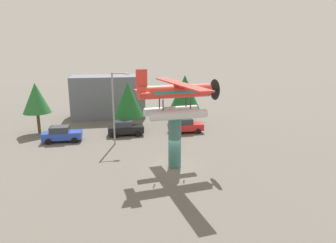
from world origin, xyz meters
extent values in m
plane|color=#605B54|center=(0.00, 0.00, 0.00)|extent=(140.00, 140.00, 0.00)
cylinder|color=#386B66|center=(0.00, 0.00, 2.23)|extent=(1.10, 1.10, 4.46)
cylinder|color=silver|center=(0.13, -0.99, 4.81)|extent=(4.85, 1.32, 0.70)
cylinder|color=#333338|center=(1.26, -0.34, 5.61)|extent=(0.11, 0.11, 0.90)
cylinder|color=#333338|center=(-1.12, -0.65, 5.61)|extent=(0.11, 0.11, 0.90)
cylinder|color=silver|center=(-0.13, 0.99, 4.81)|extent=(4.85, 1.32, 0.70)
cylinder|color=#333338|center=(1.12, 0.65, 5.61)|extent=(0.11, 0.11, 0.90)
cylinder|color=#333338|center=(-1.26, 0.34, 5.61)|extent=(0.11, 0.11, 0.90)
cylinder|color=red|center=(0.00, 0.00, 6.61)|extent=(6.29, 1.90, 1.10)
cube|color=teal|center=(0.20, 0.03, 6.61)|extent=(4.45, 1.70, 0.20)
cone|color=#262628|center=(3.22, 0.43, 6.61)|extent=(0.81, 0.96, 0.88)
cylinder|color=black|center=(3.62, 0.48, 6.61)|extent=(0.28, 1.79, 1.80)
cube|color=red|center=(0.40, 0.05, 7.22)|extent=(2.45, 10.45, 0.12)
cube|color=red|center=(-2.78, -0.37, 6.71)|extent=(1.06, 2.87, 0.10)
cube|color=red|center=(-2.78, -0.37, 7.81)|extent=(0.91, 0.24, 1.30)
cube|color=#2847B7|center=(-10.71, 9.51, 0.72)|extent=(4.20, 1.70, 0.80)
cube|color=#2D333D|center=(-10.96, 9.51, 1.44)|extent=(2.00, 1.56, 0.64)
cylinder|color=black|center=(-9.36, 8.61, 0.32)|extent=(0.64, 0.22, 0.64)
cylinder|color=black|center=(-9.36, 10.41, 0.32)|extent=(0.64, 0.22, 0.64)
cylinder|color=black|center=(-12.06, 8.61, 0.32)|extent=(0.64, 0.22, 0.64)
cylinder|color=black|center=(-12.06, 10.41, 0.32)|extent=(0.64, 0.22, 0.64)
cube|color=black|center=(-3.63, 10.74, 0.72)|extent=(4.20, 1.70, 0.80)
cube|color=#2D333D|center=(-3.88, 10.74, 1.44)|extent=(2.00, 1.56, 0.64)
cylinder|color=black|center=(-2.28, 9.84, 0.32)|extent=(0.64, 0.22, 0.64)
cylinder|color=black|center=(-2.28, 11.64, 0.32)|extent=(0.64, 0.22, 0.64)
cylinder|color=black|center=(-4.98, 9.84, 0.32)|extent=(0.64, 0.22, 0.64)
cylinder|color=black|center=(-4.98, 11.64, 0.32)|extent=(0.64, 0.22, 0.64)
cube|color=red|center=(3.71, 10.52, 0.72)|extent=(4.20, 1.70, 0.80)
cube|color=#2D333D|center=(3.46, 10.52, 1.44)|extent=(2.00, 1.56, 0.64)
cylinder|color=black|center=(5.06, 9.62, 0.32)|extent=(0.64, 0.22, 0.64)
cylinder|color=black|center=(5.06, 11.42, 0.32)|extent=(0.64, 0.22, 0.64)
cylinder|color=black|center=(2.36, 9.62, 0.32)|extent=(0.64, 0.22, 0.64)
cylinder|color=black|center=(2.36, 11.42, 0.32)|extent=(0.64, 0.22, 0.64)
cylinder|color=gray|center=(-5.01, 7.47, 3.85)|extent=(0.18, 0.18, 7.70)
cylinder|color=gray|center=(-4.21, 7.47, 7.60)|extent=(1.60, 0.12, 0.12)
cube|color=silver|center=(-3.51, 7.47, 7.55)|extent=(0.50, 0.28, 0.20)
cube|color=slate|center=(-5.63, 22.00, 3.11)|extent=(10.67, 6.12, 6.21)
cylinder|color=brown|center=(-14.03, 13.69, 1.27)|extent=(0.36, 0.36, 2.54)
cone|color=#287033|center=(-14.03, 13.69, 4.36)|extent=(3.28, 3.28, 3.64)
cylinder|color=brown|center=(-3.11, 13.28, 0.87)|extent=(0.36, 0.36, 1.74)
cone|color=#1E6028|center=(-3.11, 13.28, 3.90)|extent=(3.89, 3.89, 4.32)
cylinder|color=brown|center=(4.72, 15.16, 0.78)|extent=(0.36, 0.36, 1.55)
cone|color=#1E6028|center=(4.72, 15.16, 4.13)|extent=(4.63, 4.63, 5.15)
camera|label=1|loc=(-5.19, -23.53, 9.84)|focal=31.40mm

